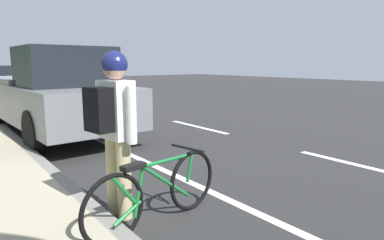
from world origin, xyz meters
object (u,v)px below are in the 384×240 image
(bicycle_at_curb, at_px, (157,191))
(cyclist_with_backpack, at_px, (114,118))
(parked_pickup_grey_mid, at_px, (55,95))
(parked_sedan_black_second, at_px, (2,83))

(bicycle_at_curb, xyz_separation_m, cyclist_with_backpack, (0.22, -0.45, 0.70))
(parked_pickup_grey_mid, bearing_deg, cyclist_with_backpack, 81.36)
(parked_pickup_grey_mid, xyz_separation_m, cyclist_with_backpack, (0.73, 4.80, 0.17))
(bicycle_at_curb, distance_m, cyclist_with_backpack, 0.86)
(parked_sedan_black_second, bearing_deg, parked_pickup_grey_mid, 88.92)
(parked_sedan_black_second, relative_size, cyclist_with_backpack, 2.56)
(parked_sedan_black_second, distance_m, parked_pickup_grey_mid, 8.65)
(parked_sedan_black_second, relative_size, bicycle_at_curb, 2.63)
(parked_pickup_grey_mid, distance_m, bicycle_at_curb, 5.30)
(parked_pickup_grey_mid, bearing_deg, bicycle_at_curb, 84.50)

